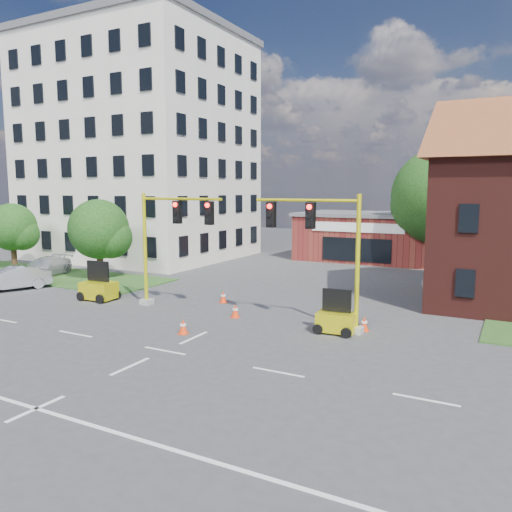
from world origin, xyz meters
name	(u,v)px	position (x,y,z in m)	size (l,w,h in m)	color
ground	(165,351)	(0.00, 0.00, 0.00)	(120.00, 120.00, 0.00)	#3E3E40
grass_verge_nw	(38,274)	(-20.00, 10.00, 0.04)	(22.00, 6.00, 0.08)	#27531F
lane_markings	(110,375)	(0.00, -3.00, 0.01)	(60.00, 36.00, 0.01)	white
office_block	(139,148)	(-20.00, 21.90, 10.31)	(18.40, 15.40, 20.60)	silver
brick_shop	(369,236)	(0.00, 29.98, 2.16)	(12.40, 8.40, 4.30)	maroon
tree_large	(446,200)	(6.90, 27.08, 5.58)	(8.16, 7.77, 9.71)	#371F14
tree_nw_front	(102,231)	(-13.79, 10.58, 3.46)	(4.42, 4.21, 5.72)	#371F14
tree_nw_rear	(15,229)	(-23.81, 11.08, 3.24)	(4.01, 3.82, 5.30)	#371F14
signal_mast_west	(169,236)	(-4.36, 6.00, 3.92)	(5.30, 0.60, 6.20)	gray
signal_mast_east	(323,244)	(4.36, 6.00, 3.92)	(5.30, 0.60, 6.20)	gray
trailer_west	(99,288)	(-9.19, 5.58, 0.68)	(2.02, 1.43, 2.19)	#FEF315
trailer_east	(336,320)	(5.21, 5.62, 0.60)	(1.75, 1.24, 1.91)	#FEF315
cone_a	(183,327)	(-0.74, 2.25, 0.34)	(0.40, 0.40, 0.70)	#FE3A0D
cone_b	(223,297)	(-2.43, 8.37, 0.34)	(0.40, 0.40, 0.70)	#FE3A0D
cone_c	(235,311)	(-0.15, 5.82, 0.34)	(0.40, 0.40, 0.70)	#FE3A0D
cone_d	(364,324)	(6.24, 6.48, 0.34)	(0.40, 0.40, 0.70)	#FE3A0D
pickup_white	(479,289)	(10.38, 15.01, 0.84)	(2.78, 6.04, 1.68)	white
sedan_silver_front	(13,278)	(-16.27, 5.18, 0.75)	(1.58, 4.54, 1.49)	#B6BABF
sedan_silver_rear	(45,267)	(-18.55, 9.51, 0.71)	(1.99, 4.90, 1.42)	#B6BABF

